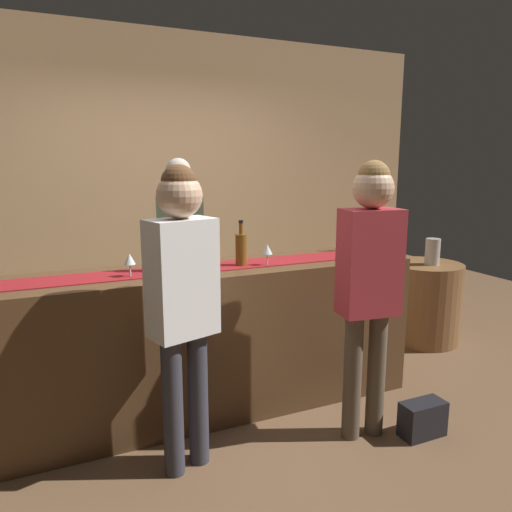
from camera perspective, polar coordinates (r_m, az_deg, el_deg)
ground_plane at (r=3.48m, az=-4.51°, el=-17.37°), size 10.00×10.00×0.00m
back_wall at (r=4.90m, az=-12.25°, el=8.43°), size 6.00×0.12×2.90m
bar_counter at (r=3.27m, az=-4.64°, el=-9.76°), size 2.70×0.60×0.99m
counter_runner_cloth at (r=3.13m, az=-4.78°, el=-1.25°), size 2.56×0.28×0.01m
wine_bottle_amber at (r=3.13m, az=-1.79°, el=0.84°), size 0.07×0.07×0.30m
wine_bottle_green at (r=3.03m, az=-12.20°, el=0.24°), size 0.07×0.07×0.30m
wine_bottle_clear at (r=3.75m, az=12.26°, el=2.30°), size 0.07×0.07×0.30m
wine_glass_near_customer at (r=2.92m, az=-14.82°, el=-0.44°), size 0.07×0.07×0.14m
wine_glass_mid_counter at (r=3.14m, az=1.36°, el=0.72°), size 0.07×0.07×0.14m
bartender at (r=3.65m, az=-8.97°, el=1.27°), size 0.38×0.27×1.69m
customer_sipping at (r=2.85m, az=13.33°, el=-1.92°), size 0.36×0.24×1.67m
customer_browsing at (r=2.50m, az=-8.77°, el=-3.99°), size 0.38×0.29×1.65m
round_side_table at (r=4.77m, az=19.29°, el=-5.18°), size 0.68×0.68×0.74m
vase_on_side_table at (r=4.63m, az=20.28°, el=0.49°), size 0.13×0.13×0.24m
handbag at (r=3.27m, az=19.21°, el=-17.85°), size 0.28×0.14×0.22m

